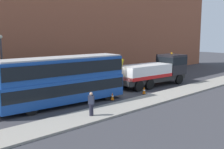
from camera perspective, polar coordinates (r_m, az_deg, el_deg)
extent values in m
plane|color=#38383D|center=(27.68, 1.15, -3.86)|extent=(120.00, 120.00, 0.00)
cube|color=gray|center=(24.92, 7.96, -5.20)|extent=(60.00, 2.80, 0.15)
cube|color=#935138|center=(33.53, -9.10, 12.00)|extent=(60.00, 1.20, 16.00)
cube|color=#2D2D2D|center=(31.44, 8.49, -0.84)|extent=(9.15, 2.93, 0.55)
cube|color=black|center=(33.64, 12.25, 2.14)|extent=(2.80, 2.80, 2.30)
cube|color=black|center=(33.59, 12.28, 2.90)|extent=(2.83, 2.83, 0.90)
cube|color=silver|center=(30.36, 6.86, 0.72)|extent=(6.29, 3.08, 1.40)
cube|color=red|center=(30.44, 6.84, -0.25)|extent=(6.29, 3.14, 0.36)
cylinder|color=#B79914|center=(27.81, 1.51, 0.66)|extent=(1.25, 0.38, 2.52)
sphere|color=orange|center=(33.52, 12.32, 4.30)|extent=(0.24, 0.24, 0.24)
cylinder|color=black|center=(34.65, 10.84, -0.46)|extent=(1.18, 0.43, 1.16)
cylinder|color=black|center=(33.28, 13.75, -0.94)|extent=(1.18, 0.43, 1.16)
cylinder|color=black|center=(31.06, 4.84, -1.40)|extent=(1.18, 0.43, 1.16)
cylinder|color=black|center=(29.52, 7.81, -1.99)|extent=(1.18, 0.43, 1.16)
cylinder|color=black|center=(29.99, 2.62, -1.75)|extent=(1.18, 0.43, 1.16)
cylinder|color=black|center=(28.40, 5.58, -2.38)|extent=(1.18, 0.43, 1.16)
cube|color=#19479E|center=(23.30, -10.04, -3.18)|extent=(11.17, 3.38, 1.90)
cube|color=#19479E|center=(23.00, -10.16, 1.21)|extent=(10.94, 3.26, 1.70)
cube|color=black|center=(23.25, -10.06, -2.57)|extent=(11.06, 3.42, 0.90)
cube|color=black|center=(22.99, -10.17, 1.46)|extent=(10.84, 3.40, 1.00)
cube|color=#B2B2B2|center=(22.90, -10.22, 3.47)|extent=(10.71, 3.14, 0.12)
cube|color=yellow|center=(26.14, 0.55, 1.04)|extent=(0.18, 1.50, 0.44)
cylinder|color=black|center=(26.37, -3.68, -3.36)|extent=(1.06, 0.38, 1.04)
cylinder|color=black|center=(24.67, -0.79, -4.20)|extent=(1.06, 0.38, 1.04)
cylinder|color=black|center=(23.12, -18.51, -5.56)|extent=(1.06, 0.38, 1.04)
cylinder|color=black|center=(21.16, -16.46, -6.78)|extent=(1.06, 0.38, 1.04)
cylinder|color=#232333|center=(19.82, -4.32, -7.32)|extent=(0.41, 0.41, 0.85)
cube|color=#2D3347|center=(19.63, -4.35, -5.26)|extent=(0.43, 0.48, 0.62)
sphere|color=tan|center=(19.53, -4.36, -4.04)|extent=(0.24, 0.24, 0.24)
cone|color=orange|center=(24.66, 0.08, -4.58)|extent=(0.32, 0.32, 0.72)
cylinder|color=white|center=(24.65, 0.08, -4.50)|extent=(0.21, 0.21, 0.10)
cube|color=black|center=(24.74, 0.08, -5.35)|extent=(0.36, 0.36, 0.04)
cone|color=orange|center=(27.29, 6.69, -3.33)|extent=(0.32, 0.32, 0.72)
cylinder|color=white|center=(27.28, 6.69, -3.26)|extent=(0.21, 0.21, 0.10)
cube|color=black|center=(27.36, 6.68, -4.03)|extent=(0.36, 0.36, 0.04)
cylinder|color=#38383D|center=(27.48, -21.85, 1.23)|extent=(0.16, 0.16, 5.50)
sphere|color=#EAE5C6|center=(27.28, -22.20, 7.28)|extent=(0.36, 0.36, 0.36)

